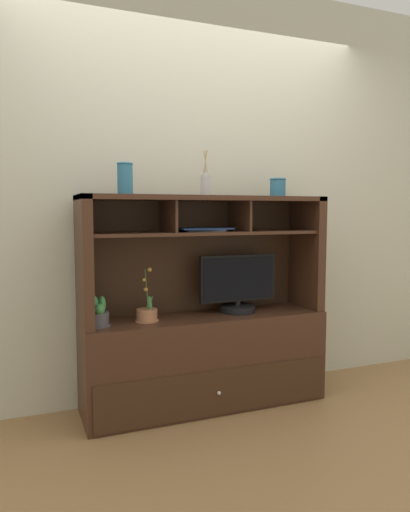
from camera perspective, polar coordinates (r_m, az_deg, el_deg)
name	(u,v)px	position (r m, az deg, el deg)	size (l,w,h in m)	color
floor_plane	(205,405)	(3.26, 0.00, -17.56)	(6.00, 6.00, 0.02)	olive
back_wall	(192,191)	(3.23, -1.61, 7.88)	(6.00, 0.02, 2.80)	beige
media_console	(205,339)	(3.12, -0.04, -9.97)	(1.57, 0.46, 1.36)	#422618
tv_monitor	(238,288)	(3.14, 3.99, -3.81)	(0.54, 0.24, 0.38)	black
potted_orchid	(147,314)	(2.92, -7.00, -6.95)	(0.15, 0.15, 0.33)	#B7744C
potted_fern	(97,315)	(2.84, -12.86, -6.93)	(0.16, 0.16, 0.18)	#4E484C
magazine_stack_left	(203,229)	(3.01, -0.30, 3.24)	(0.34, 0.26, 0.02)	#3D434D
diffuser_bottle	(205,185)	(3.00, 0.05, 8.55)	(0.06, 0.06, 0.28)	#B3AFAE
ceramic_vase	(278,187)	(3.21, 8.75, 8.18)	(0.11, 0.11, 0.12)	#2E6786
accent_vase	(125,179)	(2.84, -9.61, 9.18)	(0.09, 0.09, 0.19)	#2D6986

